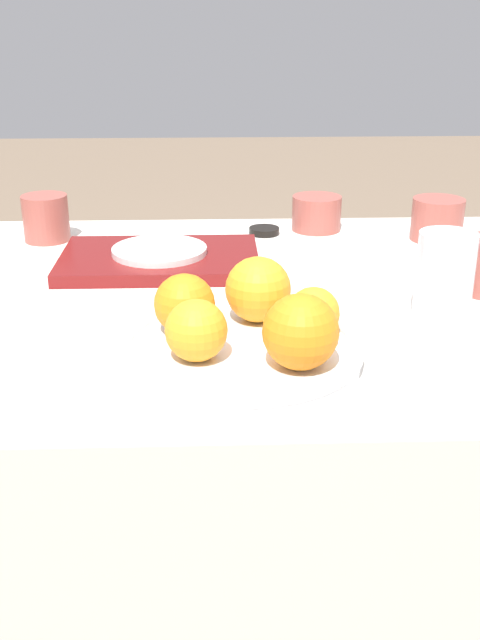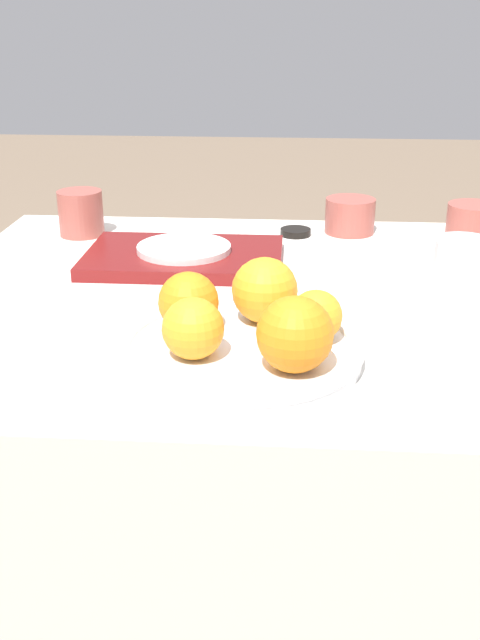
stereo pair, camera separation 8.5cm
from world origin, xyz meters
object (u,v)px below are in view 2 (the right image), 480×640
object	(u,v)px
side_plate	(184,248)
cup_3	(473,226)
orange_3	(316,316)
fruit_platter	(240,349)
serving_tray	(184,257)
water_glass	(460,284)
cup_0	(350,216)
orange_0	(265,290)
orange_1	(193,328)
orange_4	(189,302)
cup_1	(81,213)
soy_dish	(296,232)
orange_2	(295,334)

from	to	relation	value
side_plate	cup_3	distance (m)	0.49
orange_3	cup_3	world-z (taller)	orange_3
fruit_platter	serving_tray	bearing A→B (deg)	108.23
water_glass	cup_0	xyz separation A→B (m)	(-0.11, 0.43, -0.03)
orange_0	side_plate	bearing A→B (deg)	116.98
orange_3	serving_tray	size ratio (longest dim) A/B	0.20
orange_1	orange_4	bearing A→B (deg)	101.44
cup_3	orange_3	bearing A→B (deg)	-121.23
orange_1	side_plate	xyz separation A→B (m)	(-0.07, 0.38, -0.03)
orange_0	serving_tray	bearing A→B (deg)	116.98
fruit_platter	orange_0	distance (m)	0.09
orange_1	cup_3	world-z (taller)	orange_1
serving_tray	side_plate	bearing A→B (deg)	0.00
cup_1	cup_3	world-z (taller)	cup_1
orange_4	cup_0	xyz separation A→B (m)	(0.22, 0.51, -0.02)
orange_3	water_glass	bearing A→B (deg)	28.09
orange_0	soy_dish	size ratio (longest dim) A/B	1.48
side_plate	orange_0	bearing A→B (deg)	-63.02
orange_2	cup_1	distance (m)	0.67
fruit_platter	orange_2	bearing A→B (deg)	-43.36
orange_0	side_plate	xyz separation A→B (m)	(-0.14, 0.27, -0.03)
orange_2	fruit_platter	bearing A→B (deg)	136.64
fruit_platter	soy_dish	bearing A→B (deg)	83.13
orange_2	cup_0	xyz separation A→B (m)	(0.10, 0.60, -0.03)
serving_tray	cup_1	distance (m)	0.26
orange_0	orange_1	bearing A→B (deg)	-124.07
fruit_platter	cup_1	bearing A→B (deg)	122.86
orange_4	serving_tray	bearing A→B (deg)	99.24
orange_2	soy_dish	world-z (taller)	orange_2
fruit_platter	side_plate	xyz separation A→B (m)	(-0.11, 0.35, 0.01)
orange_4	side_plate	xyz separation A→B (m)	(-0.05, 0.31, -0.03)
orange_0	serving_tray	world-z (taller)	orange_0
side_plate	fruit_platter	bearing A→B (deg)	-71.77
orange_3	fruit_platter	bearing A→B (deg)	-167.46
orange_1	fruit_platter	bearing A→B (deg)	35.92
serving_tray	side_plate	size ratio (longest dim) A/B	2.08
orange_3	cup_1	bearing A→B (deg)	130.49
side_plate	cup_1	world-z (taller)	cup_1
orange_4	cup_1	bearing A→B (deg)	119.26
cup_3	soy_dish	size ratio (longest dim) A/B	1.64
fruit_platter	water_glass	xyz separation A→B (m)	(0.27, 0.12, 0.04)
soy_dish	cup_3	bearing A→B (deg)	-8.70
orange_0	cup_1	xyz separation A→B (m)	(-0.34, 0.42, -0.02)
cup_1	cup_3	xyz separation A→B (m)	(0.68, -0.02, -0.00)
orange_3	water_glass	distance (m)	0.21
serving_tray	cup_3	distance (m)	0.49
orange_2	cup_3	world-z (taller)	orange_2
orange_4	serving_tray	distance (m)	0.32
orange_0	cup_0	world-z (taller)	orange_0
orange_1	water_glass	distance (m)	0.35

